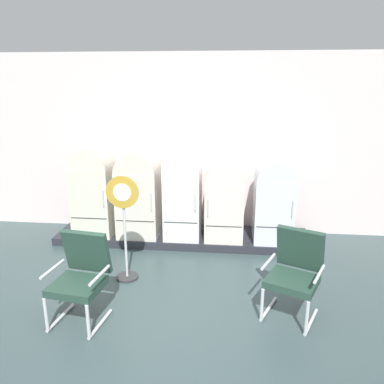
% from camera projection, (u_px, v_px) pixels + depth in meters
% --- Properties ---
extents(ground, '(12.00, 10.00, 0.05)m').
position_uv_depth(ground, '(146.00, 358.00, 3.95)').
color(ground, '#354849').
extents(back_wall, '(11.76, 0.12, 3.26)m').
position_uv_depth(back_wall, '(186.00, 144.00, 6.98)').
color(back_wall, silver).
rests_on(back_wall, ground).
extents(display_plinth, '(4.47, 0.95, 0.13)m').
position_uv_depth(display_plinth, '(182.00, 237.00, 6.82)').
color(display_plinth, '#272931').
rests_on(display_plinth, ground).
extents(refrigerator_0, '(0.68, 0.62, 1.56)m').
position_uv_depth(refrigerator_0, '(93.00, 189.00, 6.58)').
color(refrigerator_0, silver).
rests_on(refrigerator_0, display_plinth).
extents(refrigerator_1, '(0.70, 0.64, 1.51)m').
position_uv_depth(refrigerator_1, '(138.00, 192.00, 6.52)').
color(refrigerator_1, silver).
rests_on(refrigerator_1, display_plinth).
extents(refrigerator_2, '(0.61, 0.67, 1.47)m').
position_uv_depth(refrigerator_2, '(183.00, 193.00, 6.46)').
color(refrigerator_2, white).
rests_on(refrigerator_2, display_plinth).
extents(refrigerator_3, '(0.65, 0.69, 1.36)m').
position_uv_depth(refrigerator_3, '(225.00, 198.00, 6.42)').
color(refrigerator_3, silver).
rests_on(refrigerator_3, display_plinth).
extents(refrigerator_4, '(0.64, 0.67, 1.41)m').
position_uv_depth(refrigerator_4, '(274.00, 198.00, 6.33)').
color(refrigerator_4, white).
rests_on(refrigerator_4, display_plinth).
extents(armchair_left, '(0.70, 0.72, 1.07)m').
position_uv_depth(armchair_left, '(81.00, 273.00, 4.45)').
color(armchair_left, silver).
rests_on(armchair_left, ground).
extents(armchair_right, '(0.79, 0.82, 1.07)m').
position_uv_depth(armchair_right, '(295.00, 269.00, 4.54)').
color(armchair_right, silver).
rests_on(armchair_right, ground).
extents(sign_stand, '(0.46, 0.32, 1.54)m').
position_uv_depth(sign_stand, '(125.00, 230.00, 5.30)').
color(sign_stand, '#2D2D30').
rests_on(sign_stand, ground).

